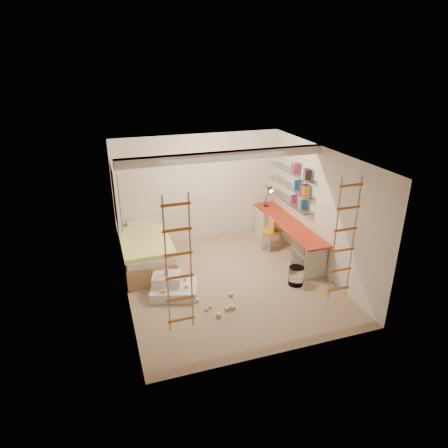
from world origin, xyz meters
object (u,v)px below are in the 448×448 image
object	(u,v)px
swivel_chair	(270,238)
play_platform	(172,287)
bed	(146,251)
desk	(287,236)

from	to	relation	value
swivel_chair	play_platform	world-z (taller)	swivel_chair
swivel_chair	bed	bearing A→B (deg)	176.93
swivel_chair	play_platform	bearing A→B (deg)	-155.95
bed	swivel_chair	distance (m)	2.88
desk	bed	distance (m)	3.22
bed	play_platform	xyz separation A→B (m)	(0.31, -1.30, -0.18)
desk	swivel_chair	size ratio (longest dim) A/B	3.57
desk	swivel_chair	world-z (taller)	swivel_chair
swivel_chair	play_platform	distance (m)	2.82
play_platform	swivel_chair	bearing A→B (deg)	24.05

